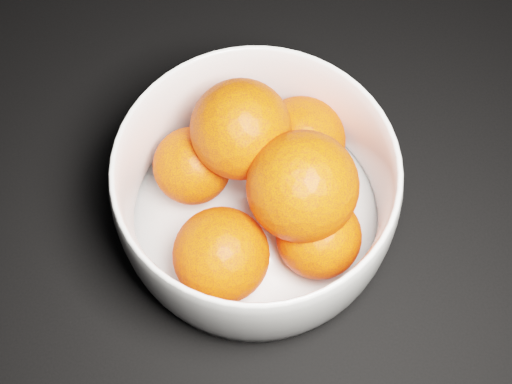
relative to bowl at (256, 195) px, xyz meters
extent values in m
cylinder|color=white|center=(0.00, 0.00, -0.05)|extent=(0.23, 0.23, 0.01)
sphere|color=#F93A05|center=(0.05, 0.05, -0.01)|extent=(0.08, 0.08, 0.08)
sphere|color=#F93A05|center=(-0.05, 0.04, -0.01)|extent=(0.07, 0.07, 0.07)
sphere|color=#F93A05|center=(-0.04, -0.04, -0.01)|extent=(0.08, 0.08, 0.08)
sphere|color=#F93A05|center=(0.04, -0.04, -0.01)|extent=(0.07, 0.07, 0.07)
sphere|color=#F93A05|center=(0.00, 0.05, 0.04)|extent=(0.08, 0.08, 0.08)
sphere|color=#F93A05|center=(0.03, -0.02, 0.04)|extent=(0.09, 0.09, 0.09)
camera|label=1|loc=(-0.05, -0.25, 0.55)|focal=50.00mm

